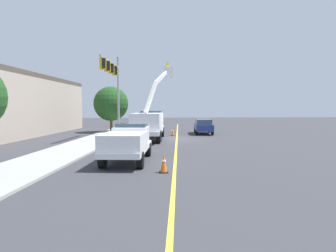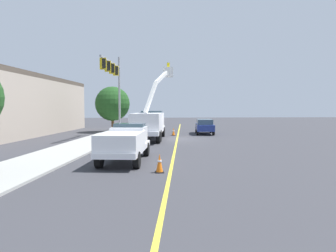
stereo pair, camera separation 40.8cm
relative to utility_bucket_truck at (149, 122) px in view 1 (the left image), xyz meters
name	(u,v)px [view 1 (the left image)]	position (x,y,z in m)	size (l,w,h in m)	color
ground	(177,139)	(0.29, -2.66, -1.62)	(120.00, 120.00, 0.00)	#38383D
sidewalk_far_side	(101,138)	(1.23, 4.64, -1.56)	(60.00, 3.60, 0.12)	#9E9E99
lane_centre_stripe	(177,139)	(0.29, -2.66, -1.62)	(50.00, 0.16, 0.01)	yellow
utility_bucket_truck	(149,122)	(0.00, 0.00, 0.00)	(8.45, 4.14, 7.39)	white
service_pickup_truck	(128,142)	(-11.12, 1.47, -0.50)	(5.82, 2.80, 2.06)	white
passing_minivan	(203,125)	(5.32, -6.36, -0.65)	(5.00, 2.50, 1.69)	navy
traffic_cone_leading	(164,163)	(-14.02, -0.32, -1.19)	(0.40, 0.40, 0.88)	black
traffic_cone_mid_front	(173,132)	(3.67, -2.62, -1.21)	(0.40, 0.40, 0.84)	black
traffic_signal_mast	(113,79)	(2.15, 3.49, 4.30)	(7.11, 1.20, 8.47)	gray
commercial_building_backdrop	(14,105)	(4.88, 14.21, 1.67)	(25.37, 9.25, 6.57)	#A89989
street_tree_right	(111,104)	(8.59, 4.45, 1.88)	(4.21, 4.21, 5.61)	brown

